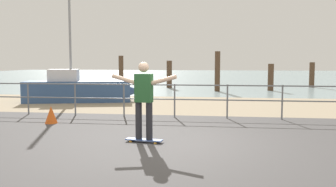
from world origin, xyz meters
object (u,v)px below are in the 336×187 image
(skateboarder, at_px, (144,96))
(traffic_cone, at_px, (51,115))
(sailboat, at_px, (82,90))
(skateboard, at_px, (144,140))

(skateboarder, distance_m, traffic_cone, 3.71)
(skateboarder, height_order, traffic_cone, skateboarder)
(sailboat, xyz_separation_m, skateboarder, (4.21, -7.35, 0.49))
(sailboat, height_order, skateboarder, sailboat)
(skateboard, xyz_separation_m, skateboarder, (0.00, -0.00, 0.95))
(traffic_cone, bearing_deg, skateboard, -32.90)
(traffic_cone, bearing_deg, sailboat, 102.25)
(skateboard, bearing_deg, traffic_cone, 147.10)
(skateboard, height_order, skateboarder, skateboarder)
(skateboarder, bearing_deg, sailboat, 119.83)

